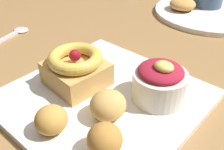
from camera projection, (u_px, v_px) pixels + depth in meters
dining_table at (143, 70)px, 0.64m from camera, size 1.47×1.02×0.73m
front_plate at (104, 98)px, 0.41m from camera, size 0.28×0.28×0.01m
cake_slice at (76, 68)px, 0.42m from camera, size 0.09×0.09×0.06m
berry_ramekin at (160, 82)px, 0.39m from camera, size 0.08×0.08×0.07m
fritter_front at (105, 139)px, 0.31m from camera, size 0.04×0.04×0.04m
fritter_middle at (51, 120)px, 0.33m from camera, size 0.04×0.04×0.04m
fritter_back at (108, 105)px, 0.36m from camera, size 0.05×0.05×0.04m
back_plate at (210, 12)px, 0.72m from camera, size 0.30×0.30×0.01m
back_pastry at (183, 4)px, 0.71m from camera, size 0.07×0.07×0.03m
spoon at (13, 34)px, 0.61m from camera, size 0.05×0.12×0.00m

